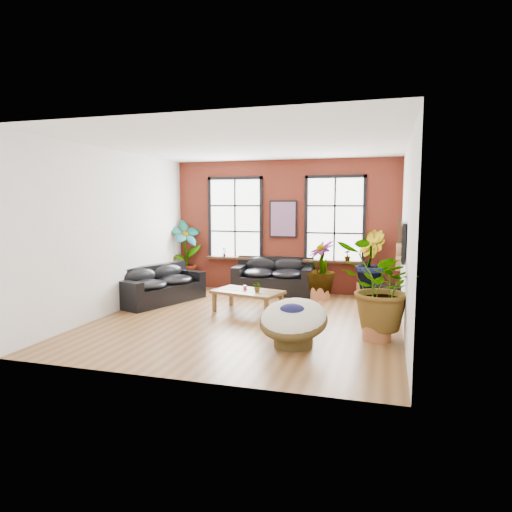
{
  "coord_description": "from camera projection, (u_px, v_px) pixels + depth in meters",
  "views": [
    {
      "loc": [
        2.68,
        -8.62,
        2.35
      ],
      "look_at": [
        0.0,
        0.6,
        1.25
      ],
      "focal_mm": 32.0,
      "sensor_mm": 36.0,
      "label": 1
    }
  ],
  "objects": [
    {
      "name": "coffee_table",
      "position": [
        248.0,
        293.0,
        9.92
      ],
      "size": [
        1.63,
        1.17,
        0.57
      ],
      "rotation": [
        0.0,
        0.0,
        -0.24
      ],
      "color": "brown",
      "rests_on": "ground"
    },
    {
      "name": "tv_wall_unit",
      "position": [
        401.0,
        246.0,
        8.82
      ],
      "size": [
        0.13,
        1.86,
        1.2
      ],
      "color": "black",
      "rests_on": "room"
    },
    {
      "name": "floor_plant_right_wall",
      "position": [
        380.0,
        287.0,
        7.83
      ],
      "size": [
        1.85,
        1.83,
        1.55
      ],
      "primitive_type": "imported",
      "rotation": [
        0.0,
        0.0,
        3.87
      ],
      "color": "#194A13",
      "rests_on": "ground"
    },
    {
      "name": "pot_back_left",
      "position": [
        185.0,
        282.0,
        12.7
      ],
      "size": [
        0.63,
        0.63,
        0.38
      ],
      "rotation": [
        0.0,
        0.0,
        0.23
      ],
      "color": "#AC6138",
      "rests_on": "ground"
    },
    {
      "name": "pot_right_wall",
      "position": [
        377.0,
        330.0,
        7.91
      ],
      "size": [
        0.61,
        0.61,
        0.36
      ],
      "rotation": [
        0.0,
        0.0,
        0.31
      ],
      "color": "#AC6138",
      "rests_on": "ground"
    },
    {
      "name": "room",
      "position": [
        250.0,
        234.0,
        9.18
      ],
      "size": [
        6.04,
        6.54,
        3.54
      ],
      "color": "brown",
      "rests_on": "ground"
    },
    {
      "name": "sofa_left",
      "position": [
        159.0,
        286.0,
        10.92
      ],
      "size": [
        1.61,
        2.38,
        0.87
      ],
      "rotation": [
        0.0,
        0.0,
        1.22
      ],
      "color": "black",
      "rests_on": "ground"
    },
    {
      "name": "sill_plant_left",
      "position": [
        224.0,
        252.0,
        12.56
      ],
      "size": [
        0.17,
        0.17,
        0.27
      ],
      "primitive_type": "imported",
      "rotation": [
        0.0,
        0.0,
        0.79
      ],
      "color": "#194A13",
      "rests_on": "room"
    },
    {
      "name": "table_plant",
      "position": [
        258.0,
        287.0,
        9.76
      ],
      "size": [
        0.24,
        0.22,
        0.22
      ],
      "primitive_type": "imported",
      "rotation": [
        0.0,
        0.0,
        -0.29
      ],
      "color": "#194A13",
      "rests_on": "coffee_table"
    },
    {
      "name": "poster",
      "position": [
        283.0,
        219.0,
        12.05
      ],
      "size": [
        0.74,
        0.06,
        0.98
      ],
      "color": "black",
      "rests_on": "room"
    },
    {
      "name": "media_box",
      "position": [
        391.0,
        296.0,
        10.51
      ],
      "size": [
        0.72,
        0.67,
        0.49
      ],
      "rotation": [
        0.0,
        0.0,
        -0.38
      ],
      "color": "black",
      "rests_on": "ground"
    },
    {
      "name": "floor_plant_back_left",
      "position": [
        185.0,
        252.0,
        12.62
      ],
      "size": [
        1.11,
        1.09,
        1.76
      ],
      "primitive_type": "imported",
      "rotation": [
        0.0,
        0.0,
        0.75
      ],
      "color": "#194A13",
      "rests_on": "ground"
    },
    {
      "name": "floor_plant_mid",
      "position": [
        321.0,
        267.0,
        11.28
      ],
      "size": [
        1.02,
        1.02,
        1.31
      ],
      "primitive_type": "imported",
      "rotation": [
        0.0,
        0.0,
        5.36
      ],
      "color": "#194A13",
      "rests_on": "ground"
    },
    {
      "name": "floor_plant_back_right",
      "position": [
        369.0,
        262.0,
        11.24
      ],
      "size": [
        0.87,
        1.0,
        1.56
      ],
      "primitive_type": "imported",
      "rotation": [
        0.0,
        0.0,
        1.8
      ],
      "color": "#194A13",
      "rests_on": "ground"
    },
    {
      "name": "sofa_back",
      "position": [
        274.0,
        277.0,
        12.04
      ],
      "size": [
        2.11,
        1.12,
        0.95
      ],
      "rotation": [
        0.0,
        0.0,
        0.06
      ],
      "color": "black",
      "rests_on": "ground"
    },
    {
      "name": "papasan_chair",
      "position": [
        293.0,
        321.0,
        7.52
      ],
      "size": [
        1.23,
        1.24,
        0.85
      ],
      "rotation": [
        0.0,
        0.0,
        -0.09
      ],
      "color": "#4D3C1B",
      "rests_on": "ground"
    },
    {
      "name": "pot_back_right",
      "position": [
        368.0,
        291.0,
        11.32
      ],
      "size": [
        0.64,
        0.64,
        0.4
      ],
      "rotation": [
        0.0,
        0.0,
        0.18
      ],
      "color": "#AC6138",
      "rests_on": "ground"
    },
    {
      "name": "sill_plant_right",
      "position": [
        347.0,
        256.0,
        11.63
      ],
      "size": [
        0.19,
        0.19,
        0.27
      ],
      "primitive_type": "imported",
      "rotation": [
        0.0,
        0.0,
        3.49
      ],
      "color": "#194A13",
      "rests_on": "room"
    },
    {
      "name": "pot_mid",
      "position": [
        320.0,
        292.0,
        11.33
      ],
      "size": [
        0.55,
        0.55,
        0.36
      ],
      "rotation": [
        0.0,
        0.0,
        0.11
      ],
      "color": "#AC6138",
      "rests_on": "ground"
    }
  ]
}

